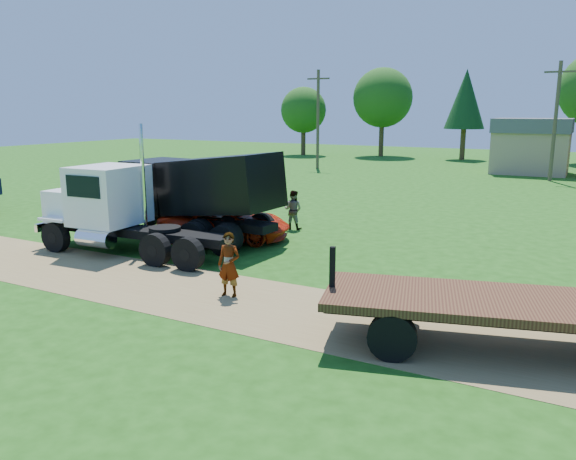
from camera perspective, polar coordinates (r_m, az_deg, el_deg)
The scene contains 11 objects.
ground at distance 16.52m, azimuth -5.56°, elevation -7.05°, with size 140.00×140.00×0.00m, color #1B4A10.
dirt_track at distance 16.52m, azimuth -5.56°, elevation -7.03°, with size 120.00×4.20×0.01m, color olive.
white_semi_tractor at distance 22.78m, azimuth -17.54°, elevation 2.12°, with size 8.21×3.15×4.91m.
black_dump_truck at distance 24.01m, azimuth -9.76°, elevation 3.98°, with size 8.83×3.13×3.79m.
orange_pickup at distance 23.84m, azimuth -6.39°, elevation 0.79°, with size 2.51×5.45×1.51m, color red.
flatbed_trailer at distance 13.77m, azimuth 22.28°, elevation -7.70°, with size 9.04×4.76×2.22m.
spectator_a at distance 16.55m, azimuth -6.02°, elevation -3.54°, with size 0.70×0.46×1.92m, color #999999.
spectator_b at distance 25.84m, azimuth 0.52°, elevation 2.07°, with size 0.88×0.68×1.80m, color #999999.
tan_shed at distance 53.20m, azimuth 23.47°, elevation 7.91°, with size 6.20×5.40×4.70m.
utility_poles at distance 47.99m, azimuth 25.53°, elevation 10.12°, with size 42.20×0.28×9.00m.
tree_row at distance 63.29m, azimuth 25.83°, elevation 12.15°, with size 55.51×13.20×11.22m.
Camera 1 is at (8.80, -12.90, 5.40)m, focal length 35.00 mm.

